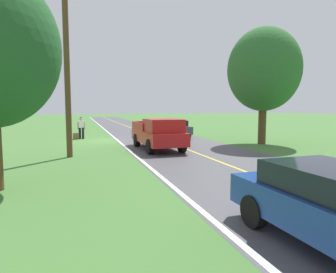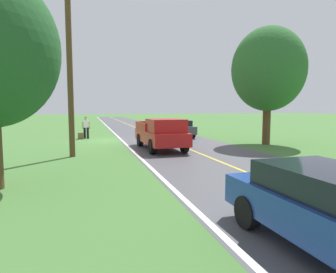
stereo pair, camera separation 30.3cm
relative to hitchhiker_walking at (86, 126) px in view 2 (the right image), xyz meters
The scene contains 10 objects.
ground_plane 2.53m from the hitchhiker_walking, 131.45° to the left, with size 200.00×200.00×0.00m, color #427033.
road_surface 6.24m from the hitchhiker_walking, 163.49° to the left, with size 6.98×120.00×0.00m, color #47474C.
lane_edge_line 3.28m from the hitchhiker_walking, 145.97° to the left, with size 0.16×117.60×0.00m, color silver.
lane_centre_line 6.24m from the hitchhiker_walking, 163.49° to the left, with size 0.14×117.60×0.00m, color gold.
hitchhiker_walking is the anchor object (origin of this frame).
suitcase_carried 0.86m from the hitchhiker_walking, 15.80° to the left, with size 0.20×0.46×0.48m, color brown.
pickup_truck_passing 8.79m from the hitchhiker_walking, 119.16° to the left, with size 2.20×5.45×1.82m.
tree_far_side_near 14.20m from the hitchhiker_walking, 149.08° to the left, with size 4.78×4.78×7.72m.
sedan_near_oncoming 7.56m from the hitchhiker_walking, behind, with size 1.98×4.43×1.41m.
utility_pole_roadside 9.38m from the hitchhiker_walking, 85.98° to the left, with size 0.28×0.28×8.03m, color brown.
Camera 2 is at (1.37, 22.30, 2.42)m, focal length 31.17 mm.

